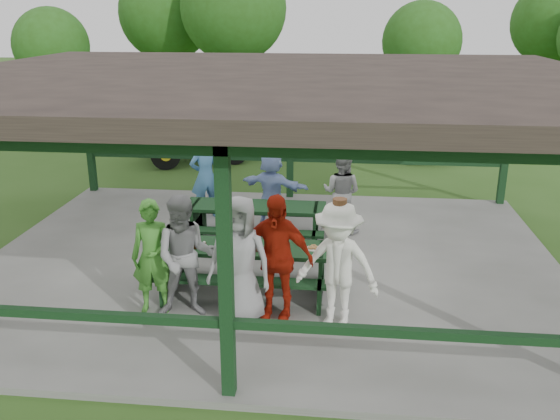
# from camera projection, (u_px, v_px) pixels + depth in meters

# --- Properties ---
(ground) EXTENTS (90.00, 90.00, 0.00)m
(ground) POSITION_uv_depth(u_px,v_px,m) (270.00, 266.00, 10.42)
(ground) COLOR #2C5019
(ground) RESTS_ON ground
(concrete_slab) EXTENTS (10.00, 8.00, 0.10)m
(concrete_slab) POSITION_uv_depth(u_px,v_px,m) (270.00, 263.00, 10.41)
(concrete_slab) COLOR slate
(concrete_slab) RESTS_ON ground
(pavilion_structure) EXTENTS (10.60, 8.60, 3.24)m
(pavilion_structure) POSITION_uv_depth(u_px,v_px,m) (269.00, 83.00, 9.41)
(pavilion_structure) COLOR black
(pavilion_structure) RESTS_ON concrete_slab
(picnic_table_near) EXTENTS (2.68, 1.39, 0.75)m
(picnic_table_near) POSITION_uv_depth(u_px,v_px,m) (246.00, 262.00, 9.13)
(picnic_table_near) COLOR black
(picnic_table_near) RESTS_ON concrete_slab
(picnic_table_far) EXTENTS (2.61, 1.39, 0.75)m
(picnic_table_far) POSITION_uv_depth(u_px,v_px,m) (255.00, 219.00, 11.03)
(picnic_table_far) COLOR black
(picnic_table_far) RESTS_ON concrete_slab
(table_setting) EXTENTS (2.27, 0.45, 0.10)m
(table_setting) POSITION_uv_depth(u_px,v_px,m) (243.00, 243.00, 9.06)
(table_setting) COLOR white
(table_setting) RESTS_ON picnic_table_near
(contestant_green) EXTENTS (0.65, 0.46, 1.69)m
(contestant_green) POSITION_uv_depth(u_px,v_px,m) (153.00, 257.00, 8.41)
(contestant_green) COLOR #3E8A2B
(contestant_green) RESTS_ON concrete_slab
(contestant_grey_left) EXTENTS (0.98, 0.82, 1.79)m
(contestant_grey_left) POSITION_uv_depth(u_px,v_px,m) (186.00, 257.00, 8.28)
(contestant_grey_left) COLOR gray
(contestant_grey_left) RESTS_ON concrete_slab
(contestant_grey_mid) EXTENTS (0.98, 0.71, 1.84)m
(contestant_grey_mid) POSITION_uv_depth(u_px,v_px,m) (239.00, 261.00, 8.10)
(contestant_grey_mid) COLOR gray
(contestant_grey_mid) RESTS_ON concrete_slab
(contestant_red) EXTENTS (1.14, 0.64, 1.83)m
(contestant_red) POSITION_uv_depth(u_px,v_px,m) (276.00, 257.00, 8.21)
(contestant_red) COLOR #9E1A0B
(contestant_red) RESTS_ON concrete_slab
(contestant_white_fedora) EXTENTS (1.30, 0.96, 1.85)m
(contestant_white_fedora) POSITION_uv_depth(u_px,v_px,m) (338.00, 266.00, 7.98)
(contestant_white_fedora) COLOR white
(contestant_white_fedora) RESTS_ON concrete_slab
(spectator_lblue) EXTENTS (1.53, 0.96, 1.58)m
(spectator_lblue) POSITION_uv_depth(u_px,v_px,m) (272.00, 188.00, 11.82)
(spectator_lblue) COLOR #91A9E0
(spectator_lblue) RESTS_ON concrete_slab
(spectator_blue) EXTENTS (0.76, 0.65, 1.77)m
(spectator_blue) POSITION_uv_depth(u_px,v_px,m) (205.00, 176.00, 12.31)
(spectator_blue) COLOR teal
(spectator_blue) RESTS_ON concrete_slab
(spectator_grey) EXTENTS (0.93, 0.83, 1.60)m
(spectator_grey) POSITION_uv_depth(u_px,v_px,m) (342.00, 192.00, 11.53)
(spectator_grey) COLOR gray
(spectator_grey) RESTS_ON concrete_slab
(pickup_truck) EXTENTS (6.01, 4.53, 1.52)m
(pickup_truck) POSITION_uv_depth(u_px,v_px,m) (372.00, 127.00, 18.68)
(pickup_truck) COLOR silver
(pickup_truck) RESTS_ON ground
(farm_trailer) EXTENTS (4.19, 2.82, 1.49)m
(farm_trailer) POSITION_uv_depth(u_px,v_px,m) (195.00, 136.00, 17.50)
(farm_trailer) COLOR navy
(farm_trailer) RESTS_ON ground
(tree_far_left) EXTENTS (3.90, 3.90, 6.10)m
(tree_far_left) POSITION_uv_depth(u_px,v_px,m) (166.00, 13.00, 24.52)
(tree_far_left) COLOR #331F14
(tree_far_left) RESTS_ON ground
(tree_left) EXTENTS (4.08, 4.08, 6.37)m
(tree_left) POSITION_uv_depth(u_px,v_px,m) (234.00, 8.00, 22.69)
(tree_left) COLOR #331F14
(tree_left) RESTS_ON ground
(tree_mid) EXTENTS (2.97, 2.97, 4.64)m
(tree_mid) POSITION_uv_depth(u_px,v_px,m) (422.00, 42.00, 22.27)
(tree_mid) COLOR #331F14
(tree_mid) RESTS_ON ground
(tree_edge_left) EXTENTS (2.82, 2.82, 4.41)m
(tree_edge_left) POSITION_uv_depth(u_px,v_px,m) (51.00, 46.00, 22.34)
(tree_edge_left) COLOR #331F14
(tree_edge_left) RESTS_ON ground
(tree_far_right) EXTENTS (3.56, 3.56, 5.56)m
(tree_far_right) POSITION_uv_depth(u_px,v_px,m) (555.00, 23.00, 24.60)
(tree_far_right) COLOR #331F14
(tree_far_right) RESTS_ON ground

